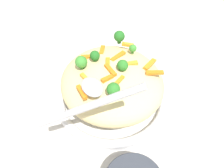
% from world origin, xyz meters
% --- Properties ---
extents(ground_plane, '(2.40, 2.40, 0.00)m').
position_xyz_m(ground_plane, '(0.00, 0.00, 0.00)').
color(ground_plane, beige).
extents(serving_bowl, '(0.29, 0.29, 0.05)m').
position_xyz_m(serving_bowl, '(0.00, 0.00, 0.03)').
color(serving_bowl, silver).
rests_on(serving_bowl, ground_plane).
extents(pasta_mound, '(0.25, 0.24, 0.10)m').
position_xyz_m(pasta_mound, '(0.00, 0.00, 0.09)').
color(pasta_mound, '#DBC689').
rests_on(pasta_mound, serving_bowl).
extents(carrot_piece_0, '(0.02, 0.05, 0.01)m').
position_xyz_m(carrot_piece_0, '(-0.02, 0.03, 0.14)').
color(carrot_piece_0, orange).
rests_on(carrot_piece_0, pasta_mound).
extents(carrot_piece_1, '(0.02, 0.03, 0.01)m').
position_xyz_m(carrot_piece_1, '(0.01, 0.05, 0.14)').
color(carrot_piece_1, orange).
rests_on(carrot_piece_1, pasta_mound).
extents(carrot_piece_2, '(0.02, 0.03, 0.01)m').
position_xyz_m(carrot_piece_2, '(-0.07, -0.03, 0.14)').
color(carrot_piece_2, orange).
rests_on(carrot_piece_2, pasta_mound).
extents(carrot_piece_3, '(0.04, 0.01, 0.01)m').
position_xyz_m(carrot_piece_3, '(0.01, -0.01, 0.14)').
color(carrot_piece_3, orange).
rests_on(carrot_piece_3, pasta_mound).
extents(carrot_piece_4, '(0.02, 0.01, 0.01)m').
position_xyz_m(carrot_piece_4, '(-0.01, -0.06, 0.14)').
color(carrot_piece_4, orange).
rests_on(carrot_piece_4, pasta_mound).
extents(carrot_piece_5, '(0.04, 0.01, 0.01)m').
position_xyz_m(carrot_piece_5, '(0.03, -0.09, 0.14)').
color(carrot_piece_5, orange).
rests_on(carrot_piece_5, pasta_mound).
extents(carrot_piece_6, '(0.02, 0.04, 0.01)m').
position_xyz_m(carrot_piece_6, '(0.03, 0.08, 0.14)').
color(carrot_piece_6, orange).
rests_on(carrot_piece_6, pasta_mound).
extents(carrot_piece_7, '(0.03, 0.04, 0.01)m').
position_xyz_m(carrot_piece_7, '(0.06, 0.07, 0.14)').
color(carrot_piece_7, orange).
rests_on(carrot_piece_7, pasta_mound).
extents(carrot_piece_8, '(0.03, 0.03, 0.01)m').
position_xyz_m(carrot_piece_8, '(-0.05, 0.08, 0.14)').
color(carrot_piece_8, orange).
rests_on(carrot_piece_8, pasta_mound).
extents(carrot_piece_9, '(0.03, 0.02, 0.01)m').
position_xyz_m(carrot_piece_9, '(-0.02, -0.00, 0.14)').
color(carrot_piece_9, orange).
rests_on(carrot_piece_9, pasta_mound).
extents(carrot_piece_10, '(0.03, 0.03, 0.01)m').
position_xyz_m(carrot_piece_10, '(-0.07, 0.02, 0.14)').
color(carrot_piece_10, orange).
rests_on(carrot_piece_10, pasta_mound).
extents(carrot_piece_11, '(0.02, 0.03, 0.01)m').
position_xyz_m(carrot_piece_11, '(0.04, -0.01, 0.14)').
color(carrot_piece_11, orange).
rests_on(carrot_piece_11, pasta_mound).
extents(carrot_piece_12, '(0.01, 0.03, 0.01)m').
position_xyz_m(carrot_piece_12, '(0.02, -0.03, 0.14)').
color(carrot_piece_12, orange).
rests_on(carrot_piece_12, pasta_mound).
extents(broccoli_floret_0, '(0.03, 0.03, 0.03)m').
position_xyz_m(broccoli_floret_0, '(0.02, 0.02, 0.15)').
color(broccoli_floret_0, '#296820').
rests_on(broccoli_floret_0, pasta_mound).
extents(broccoli_floret_1, '(0.03, 0.03, 0.03)m').
position_xyz_m(broccoli_floret_1, '(-0.04, -0.05, 0.15)').
color(broccoli_floret_1, '#377928').
rests_on(broccoli_floret_1, pasta_mound).
extents(broccoli_floret_2, '(0.03, 0.03, 0.03)m').
position_xyz_m(broccoli_floret_2, '(0.06, -0.04, 0.15)').
color(broccoli_floret_2, '#296820').
rests_on(broccoli_floret_2, pasta_mound).
extents(broccoli_floret_3, '(0.02, 0.02, 0.03)m').
position_xyz_m(broccoli_floret_3, '(-0.04, -0.02, 0.15)').
color(broccoli_floret_3, '#205B1C').
rests_on(broccoli_floret_3, pasta_mound).
extents(broccoli_floret_4, '(0.02, 0.02, 0.02)m').
position_xyz_m(broccoli_floret_4, '(-0.02, 0.07, 0.15)').
color(broccoli_floret_4, '#377928').
rests_on(broccoli_floret_4, pasta_mound).
extents(broccoli_floret_5, '(0.03, 0.03, 0.03)m').
position_xyz_m(broccoli_floret_5, '(-0.07, 0.07, 0.15)').
color(broccoli_floret_5, '#205B1C').
rests_on(broccoli_floret_5, pasta_mound).
extents(serving_spoon, '(0.15, 0.15, 0.11)m').
position_xyz_m(serving_spoon, '(0.06, -0.09, 0.17)').
color(serving_spoon, '#B7B7BC').
rests_on(serving_spoon, pasta_mound).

